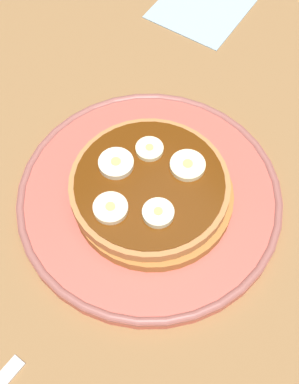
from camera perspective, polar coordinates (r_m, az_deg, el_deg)
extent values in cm
cube|color=olive|center=(56.61, 0.00, -1.72)|extent=(140.00, 140.00, 3.00)
cylinder|color=#CC594C|center=(54.76, 0.00, -0.65)|extent=(26.88, 26.88, 1.23)
torus|color=#965750|center=(54.39, 0.00, -0.42)|extent=(26.94, 26.94, 0.86)
cylinder|color=#A96B32|center=(53.47, 0.31, -0.42)|extent=(15.99, 15.99, 1.21)
cylinder|color=#BA7944|center=(52.54, -0.04, 0.44)|extent=(15.85, 15.85, 1.21)
cylinder|color=#592B0A|center=(52.09, 0.00, 1.07)|extent=(14.78, 14.78, 0.16)
cylinder|color=#EAE7C0|center=(49.99, 0.92, -2.29)|extent=(3.02, 3.02, 0.81)
cylinder|color=tan|center=(49.60, 0.93, -2.04)|extent=(0.85, 0.85, 0.08)
cylinder|color=#ECE5C2|center=(52.95, -3.57, 3.01)|extent=(3.50, 3.50, 0.81)
cylinder|color=tan|center=(52.59, -3.60, 3.28)|extent=(0.98, 0.98, 0.08)
cylinder|color=#F6ECB8|center=(53.92, 0.00, 4.55)|extent=(2.82, 2.82, 0.67)
cylinder|color=tan|center=(53.61, 0.00, 4.78)|extent=(0.79, 0.79, 0.08)
cylinder|color=#FBF0B8|center=(52.90, 4.06, 2.80)|extent=(3.52, 3.52, 0.73)
cylinder|color=tan|center=(52.57, 4.09, 3.05)|extent=(0.99, 0.99, 0.08)
cylinder|color=#F9E3B9|center=(50.53, -4.38, -1.51)|extent=(3.32, 3.32, 0.76)
cylinder|color=tan|center=(50.17, -4.41, -1.28)|extent=(0.93, 0.93, 0.08)
cube|color=#99B2BF|center=(74.22, 5.44, 18.85)|extent=(13.68, 13.68, 0.30)
cube|color=silver|center=(50.35, -15.04, -18.28)|extent=(3.69, 1.96, 0.50)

